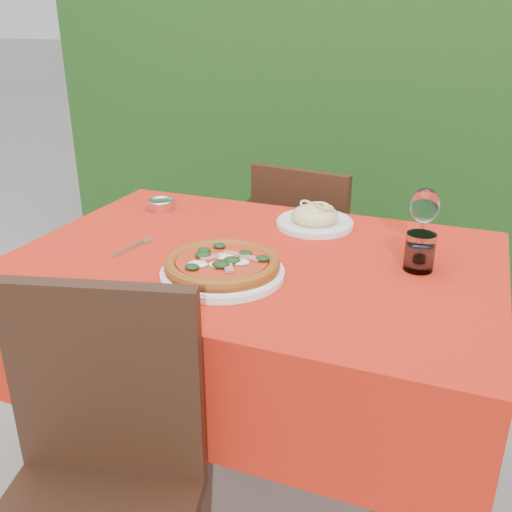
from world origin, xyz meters
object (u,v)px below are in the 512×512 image
at_px(chair_near, 95,478).
at_px(pizza_plate, 222,267).
at_px(steel_ramekin, 161,205).
at_px(chair_far, 308,254).
at_px(pasta_plate, 315,219).
at_px(wine_glass, 424,209).
at_px(fork, 129,249).
at_px(water_glass, 419,254).

distance_m(chair_near, pizza_plate, 0.54).
bearing_deg(steel_ramekin, chair_far, 48.20).
bearing_deg(pasta_plate, pizza_plate, -104.05).
height_order(wine_glass, steel_ramekin, wine_glass).
bearing_deg(chair_near, wine_glass, 42.99).
bearing_deg(pasta_plate, fork, -138.60).
xyz_separation_m(chair_near, pizza_plate, (0.07, 0.47, 0.27)).
bearing_deg(chair_near, steel_ramekin, 96.69).
relative_size(chair_far, pasta_plate, 3.60).
xyz_separation_m(chair_far, pasta_plate, (0.13, -0.40, 0.29)).
bearing_deg(steel_ramekin, chair_near, -68.61).
bearing_deg(chair_far, steel_ramekin, 56.05).
height_order(chair_near, chair_far, chair_near).
height_order(water_glass, steel_ramekin, water_glass).
distance_m(pasta_plate, steel_ramekin, 0.52).
bearing_deg(fork, water_glass, 21.23).
bearing_deg(fork, chair_far, 79.24).
height_order(chair_near, steel_ramekin, chair_near).
xyz_separation_m(chair_far, fork, (-0.29, -0.77, 0.27)).
bearing_deg(chair_near, pizza_plate, 67.25).
bearing_deg(wine_glass, steel_ramekin, 174.24).
relative_size(fork, steel_ramekin, 2.08).
relative_size(chair_far, wine_glass, 4.55).
xyz_separation_m(chair_near, chair_far, (0.04, 1.30, -0.02)).
xyz_separation_m(chair_near, pasta_plate, (0.17, 0.90, 0.27)).
xyz_separation_m(water_glass, wine_glass, (-0.01, 0.10, 0.09)).
distance_m(chair_near, steel_ramekin, 0.97).
xyz_separation_m(chair_far, steel_ramekin, (-0.38, -0.43, 0.28)).
height_order(chair_far, wine_glass, wine_glass).
bearing_deg(pasta_plate, chair_far, 108.41).
distance_m(pizza_plate, pasta_plate, 0.45).
bearing_deg(pasta_plate, chair_near, -100.96).
xyz_separation_m(pasta_plate, water_glass, (0.33, -0.22, 0.02)).
relative_size(chair_near, water_glass, 9.08).
bearing_deg(pizza_plate, steel_ramekin, 135.23).
relative_size(pasta_plate, steel_ramekin, 2.89).
distance_m(water_glass, fork, 0.77).
xyz_separation_m(pizza_plate, water_glass, (0.44, 0.22, 0.02)).
xyz_separation_m(pizza_plate, steel_ramekin, (-0.41, 0.40, -0.01)).
bearing_deg(chair_far, water_glass, 134.90).
relative_size(pizza_plate, fork, 2.12).
height_order(pasta_plate, steel_ramekin, pasta_plate).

